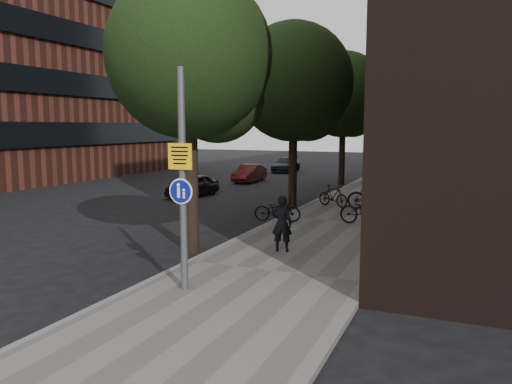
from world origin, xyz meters
The scene contains 15 objects.
ground centered at (0.00, 0.00, 0.00)m, with size 120.00×120.00×0.00m, color black.
sidewalk centered at (0.25, 10.00, 0.06)m, with size 4.50×60.00×0.12m, color slate.
curb_edge centered at (-2.00, 10.00, 0.07)m, with size 0.15×60.00×0.13m, color slate.
street_tree_near centered at (-2.53, 4.64, 5.11)m, with size 4.40×4.40×7.50m.
street_tree_mid centered at (-2.53, 13.14, 5.11)m, with size 5.00×5.00×7.80m.
street_tree_far centered at (-2.53, 22.14, 5.11)m, with size 5.00×5.00×7.80m.
signpost centered at (-0.97, 1.39, 2.39)m, with size 0.52×0.15×4.49m.
pedestrian centered at (-0.21, 5.12, 0.88)m, with size 0.55×0.36×1.52m, color black.
parked_bike_facade_near centered at (1.20, 9.63, 0.61)m, with size 0.65×1.87×0.98m, color black.
parked_bike_facade_far centered at (0.75, 12.88, 0.67)m, with size 0.52×1.85×1.11m, color black.
parked_bike_curb_near centered at (-1.80, 9.03, 0.55)m, with size 0.57×1.64×0.86m, color black.
parked_bike_curb_far centered at (-0.82, 13.03, 0.57)m, with size 0.42×1.50×0.90m, color black.
parked_car_near centered at (-8.19, 14.11, 0.55)m, with size 1.30×3.23×1.10m, color black.
parked_car_mid centered at (-8.24, 21.21, 0.54)m, with size 1.15×3.30×1.09m, color #4C1515.
parked_car_far centered at (-8.50, 28.73, 0.55)m, with size 1.55×3.80×1.10m, color black.
Camera 1 is at (4.28, -7.20, 3.45)m, focal length 35.00 mm.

